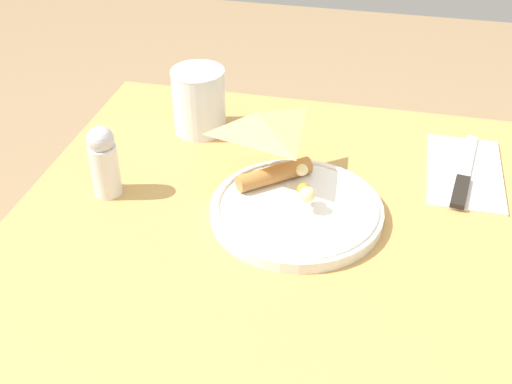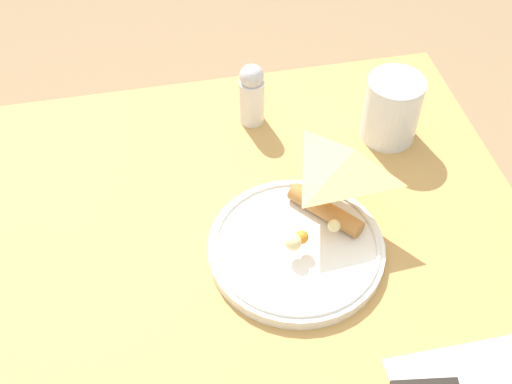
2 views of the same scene
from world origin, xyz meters
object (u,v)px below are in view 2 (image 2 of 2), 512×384
dining_table (193,328)px  salt_shaker (254,94)px  plate_pizza (301,244)px  milk_glass (394,111)px

dining_table → salt_shaker: 0.36m
dining_table → salt_shaker: size_ratio=9.16×
dining_table → plate_pizza: (0.15, 0.02, 0.13)m
milk_glass → dining_table: bearing=-149.0°
plate_pizza → milk_glass: (0.19, 0.19, 0.03)m
milk_glass → salt_shaker: 0.21m
milk_glass → salt_shaker: same height
milk_glass → salt_shaker: (-0.20, 0.07, 0.01)m
dining_table → plate_pizza: 0.20m
dining_table → milk_glass: 0.43m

